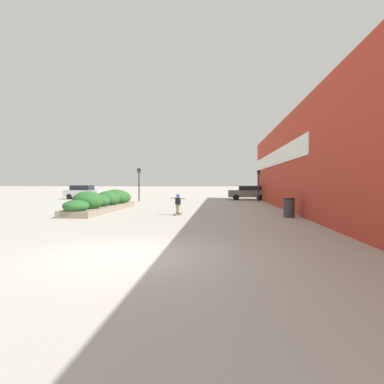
{
  "coord_description": "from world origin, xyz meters",
  "views": [
    {
      "loc": [
        2.4,
        -7.38,
        1.84
      ],
      "look_at": [
        0.01,
        18.31,
        1.06
      ],
      "focal_mm": 28.0,
      "sensor_mm": 36.0,
      "label": 1
    }
  ],
  "objects_px": {
    "skateboarder": "(178,202)",
    "car_center_right": "(83,192)",
    "trash_bin": "(289,208)",
    "car_leftmost": "(248,193)",
    "traffic_light_left": "(139,179)",
    "car_center_left": "(336,193)",
    "traffic_light_right": "(259,180)",
    "skateboard": "(178,214)"
  },
  "relations": [
    {
      "from": "skateboarder",
      "to": "car_center_right",
      "type": "distance_m",
      "value": 20.75
    },
    {
      "from": "trash_bin",
      "to": "car_leftmost",
      "type": "relative_size",
      "value": 0.24
    },
    {
      "from": "traffic_light_left",
      "to": "skateboarder",
      "type": "bearing_deg",
      "value": -65.33
    },
    {
      "from": "trash_bin",
      "to": "traffic_light_left",
      "type": "relative_size",
      "value": 0.31
    },
    {
      "from": "car_center_left",
      "to": "car_leftmost",
      "type": "bearing_deg",
      "value": -86.53
    },
    {
      "from": "car_center_left",
      "to": "traffic_light_right",
      "type": "xyz_separation_m",
      "value": [
        -8.71,
        -3.65,
        1.36
      ]
    },
    {
      "from": "skateboard",
      "to": "car_leftmost",
      "type": "relative_size",
      "value": 0.17
    },
    {
      "from": "skateboard",
      "to": "traffic_light_left",
      "type": "relative_size",
      "value": 0.22
    },
    {
      "from": "car_center_right",
      "to": "skateboarder",
      "type": "bearing_deg",
      "value": 39.49
    },
    {
      "from": "skateboard",
      "to": "trash_bin",
      "type": "relative_size",
      "value": 0.72
    },
    {
      "from": "car_center_right",
      "to": "trash_bin",
      "type": "bearing_deg",
      "value": 49.46
    },
    {
      "from": "skateboarder",
      "to": "traffic_light_right",
      "type": "bearing_deg",
      "value": 91.14
    },
    {
      "from": "skateboard",
      "to": "traffic_light_right",
      "type": "distance_m",
      "value": 14.41
    },
    {
      "from": "car_center_left",
      "to": "traffic_light_left",
      "type": "relative_size",
      "value": 1.39
    },
    {
      "from": "skateboarder",
      "to": "car_leftmost",
      "type": "relative_size",
      "value": 0.26
    },
    {
      "from": "skateboarder",
      "to": "traffic_light_left",
      "type": "distance_m",
      "value": 13.64
    },
    {
      "from": "skateboarder",
      "to": "trash_bin",
      "type": "bearing_deg",
      "value": 22.28
    },
    {
      "from": "skateboarder",
      "to": "traffic_light_left",
      "type": "xyz_separation_m",
      "value": [
        -5.66,
        12.32,
        1.49
      ]
    },
    {
      "from": "traffic_light_left",
      "to": "car_center_right",
      "type": "bearing_deg",
      "value": 153.88
    },
    {
      "from": "car_leftmost",
      "to": "car_center_left",
      "type": "height_order",
      "value": "car_leftmost"
    },
    {
      "from": "car_leftmost",
      "to": "car_center_right",
      "type": "distance_m",
      "value": 18.65
    },
    {
      "from": "skateboard",
      "to": "car_leftmost",
      "type": "distance_m",
      "value": 16.85
    },
    {
      "from": "skateboarder",
      "to": "traffic_light_left",
      "type": "bearing_deg",
      "value": 141.46
    },
    {
      "from": "trash_bin",
      "to": "traffic_light_left",
      "type": "xyz_separation_m",
      "value": [
        -11.75,
        12.8,
        1.75
      ]
    },
    {
      "from": "trash_bin",
      "to": "car_leftmost",
      "type": "xyz_separation_m",
      "value": [
        -0.63,
        16.41,
        0.29
      ]
    },
    {
      "from": "skateboard",
      "to": "car_center_right",
      "type": "bearing_deg",
      "value": 156.28
    },
    {
      "from": "skateboarder",
      "to": "car_center_right",
      "type": "height_order",
      "value": "car_center_right"
    },
    {
      "from": "skateboard",
      "to": "traffic_light_right",
      "type": "relative_size",
      "value": 0.24
    },
    {
      "from": "trash_bin",
      "to": "car_center_left",
      "type": "bearing_deg",
      "value": 62.62
    },
    {
      "from": "trash_bin",
      "to": "car_center_right",
      "type": "xyz_separation_m",
      "value": [
        -19.28,
        16.49,
        0.3
      ]
    },
    {
      "from": "traffic_light_left",
      "to": "traffic_light_right",
      "type": "distance_m",
      "value": 11.84
    },
    {
      "from": "car_leftmost",
      "to": "skateboarder",
      "type": "bearing_deg",
      "value": 161.09
    },
    {
      "from": "car_leftmost",
      "to": "car_center_left",
      "type": "bearing_deg",
      "value": -86.53
    },
    {
      "from": "traffic_light_left",
      "to": "skateboard",
      "type": "bearing_deg",
      "value": -65.33
    },
    {
      "from": "car_center_left",
      "to": "car_center_right",
      "type": "bearing_deg",
      "value": -89.01
    },
    {
      "from": "traffic_light_right",
      "to": "car_center_left",
      "type": "bearing_deg",
      "value": 22.72
    },
    {
      "from": "car_center_right",
      "to": "traffic_light_left",
      "type": "bearing_deg",
      "value": 63.88
    },
    {
      "from": "trash_bin",
      "to": "traffic_light_left",
      "type": "bearing_deg",
      "value": 132.55
    },
    {
      "from": "car_center_right",
      "to": "traffic_light_left",
      "type": "distance_m",
      "value": 8.52
    },
    {
      "from": "skateboard",
      "to": "trash_bin",
      "type": "distance_m",
      "value": 6.12
    },
    {
      "from": "car_center_left",
      "to": "car_center_right",
      "type": "relative_size",
      "value": 1.15
    },
    {
      "from": "traffic_light_left",
      "to": "traffic_light_right",
      "type": "bearing_deg",
      "value": 2.59
    }
  ]
}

